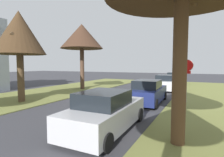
# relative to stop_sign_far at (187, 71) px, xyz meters

# --- Properties ---
(stop_sign_far) EXTENTS (0.82, 0.70, 2.92)m
(stop_sign_far) POSITION_rel_stop_sign_far_xyz_m (0.00, 0.00, 0.00)
(stop_sign_far) COLOR #9EA0A5
(stop_sign_far) RESTS_ON grass_verge_right
(street_tree_left_mid_a) EXTENTS (3.45, 3.45, 6.20)m
(street_tree_left_mid_a) POSITION_rel_stop_sign_far_xyz_m (-10.29, -4.85, 2.57)
(street_tree_left_mid_a) COLOR brown
(street_tree_left_mid_a) RESTS_ON grass_verge_left
(street_tree_left_mid_b) EXTENTS (4.46, 4.46, 6.82)m
(street_tree_left_mid_b) POSITION_rel_stop_sign_far_xyz_m (-10.46, 2.50, 3.39)
(street_tree_left_mid_b) COLOR brown
(street_tree_left_mid_b) RESTS_ON grass_verge_left
(parked_sedan_silver) EXTENTS (2.02, 4.43, 1.57)m
(parked_sedan_silver) POSITION_rel_stop_sign_far_xyz_m (-2.46, -6.93, -1.43)
(parked_sedan_silver) COLOR #BCBCC1
(parked_sedan_silver) RESTS_ON ground
(parked_sedan_navy) EXTENTS (2.02, 4.43, 1.57)m
(parked_sedan_navy) POSITION_rel_stop_sign_far_xyz_m (-2.36, -1.11, -1.43)
(parked_sedan_navy) COLOR navy
(parked_sedan_navy) RESTS_ON ground
(parked_sedan_white) EXTENTS (2.02, 4.43, 1.57)m
(parked_sedan_white) POSITION_rel_stop_sign_far_xyz_m (-2.44, 5.93, -1.43)
(parked_sedan_white) COLOR white
(parked_sedan_white) RESTS_ON ground
(parked_sedan_green) EXTENTS (2.02, 4.43, 1.57)m
(parked_sedan_green) POSITION_rel_stop_sign_far_xyz_m (-2.42, 12.88, -1.43)
(parked_sedan_green) COLOR #28663D
(parked_sedan_green) RESTS_ON ground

